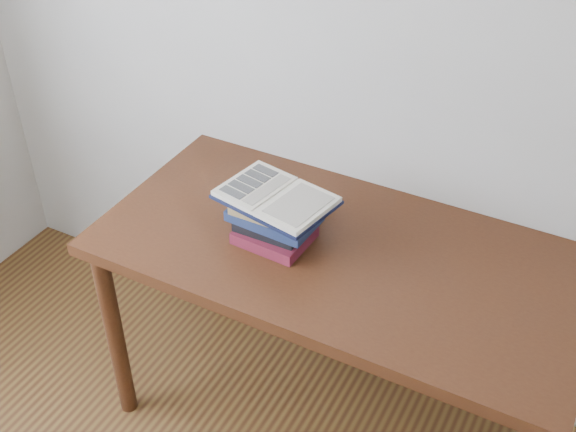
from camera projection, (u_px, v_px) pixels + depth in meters
The scene contains 3 objects.
desk at pixel (339, 273), 2.21m from camera, with size 1.47×0.74×0.79m.
book_stack at pixel (274, 222), 2.15m from camera, with size 0.26×0.19×0.13m.
open_book at pixel (276, 197), 2.12m from camera, with size 0.37×0.29×0.03m.
Camera 1 is at (0.60, -0.16, 2.16)m, focal length 45.00 mm.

